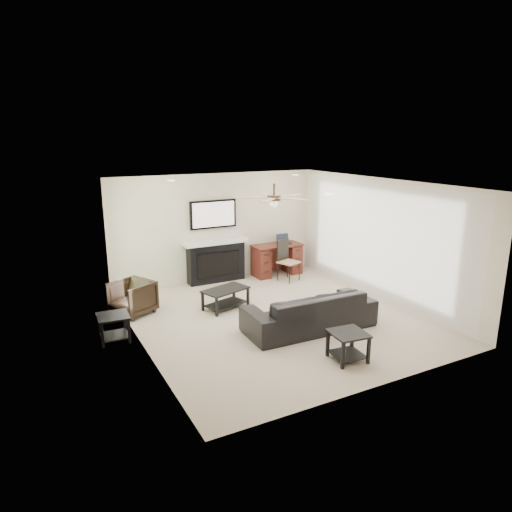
% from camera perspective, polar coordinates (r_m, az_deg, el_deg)
% --- Properties ---
extents(room_shell, '(5.50, 5.54, 2.52)m').
position_cam_1_polar(room_shell, '(8.31, 3.42, 3.48)').
color(room_shell, '#C3B09D').
rests_on(room_shell, ground).
extents(sofa, '(2.36, 0.98, 0.68)m').
position_cam_1_polar(sofa, '(8.12, 6.71, -6.77)').
color(sofa, black).
rests_on(sofa, ground).
extents(armchair, '(0.96, 0.95, 0.65)m').
position_cam_1_polar(armchair, '(9.03, -15.22, -5.05)').
color(armchair, black).
rests_on(armchair, ground).
extents(coffee_table, '(1.01, 0.74, 0.40)m').
position_cam_1_polar(coffee_table, '(9.07, -3.81, -5.32)').
color(coffee_table, black).
rests_on(coffee_table, ground).
extents(end_table_near, '(0.58, 0.58, 0.45)m').
position_cam_1_polar(end_table_near, '(7.17, 11.40, -10.99)').
color(end_table_near, black).
rests_on(end_table_near, ground).
extents(end_table_left, '(0.53, 0.53, 0.45)m').
position_cam_1_polar(end_table_left, '(8.01, -17.33, -8.58)').
color(end_table_left, black).
rests_on(end_table_left, ground).
extents(fireplace_unit, '(1.52, 0.34, 1.91)m').
position_cam_1_polar(fireplace_unit, '(10.53, -5.04, 1.78)').
color(fireplace_unit, black).
rests_on(fireplace_unit, ground).
extents(desk, '(1.22, 0.56, 0.76)m').
position_cam_1_polar(desk, '(11.18, 2.62, -0.46)').
color(desk, '#36170D').
rests_on(desk, ground).
extents(desk_chair, '(0.54, 0.55, 0.97)m').
position_cam_1_polar(desk_chair, '(10.69, 4.11, -0.60)').
color(desk_chair, black).
rests_on(desk_chair, ground).
extents(laptop, '(0.33, 0.24, 0.23)m').
position_cam_1_polar(laptop, '(11.14, 3.59, 2.10)').
color(laptop, black).
rests_on(laptop, desk).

